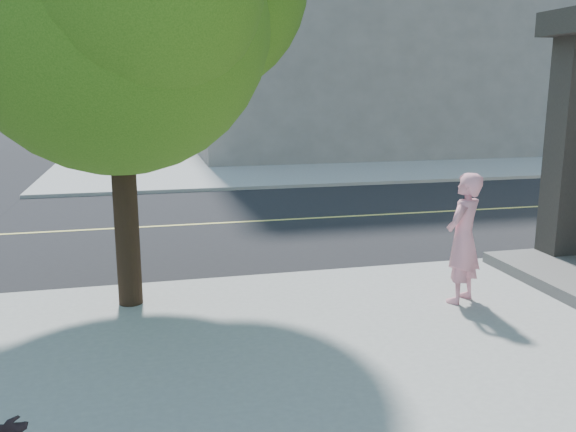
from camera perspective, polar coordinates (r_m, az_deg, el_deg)
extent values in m
cube|color=black|center=(14.52, -23.41, -1.51)|extent=(140.00, 9.00, 0.01)
cube|color=#969693|center=(32.95, 5.94, 6.65)|extent=(29.00, 25.00, 0.12)
cube|color=#35302B|center=(11.46, 25.09, 6.18)|extent=(0.55, 0.55, 4.20)
cube|color=slate|center=(33.67, 6.77, 18.79)|extent=(18.00, 16.00, 14.00)
imported|color=pink|center=(8.94, 16.35, -2.05)|extent=(0.83, 0.77, 1.90)
cylinder|color=black|center=(8.65, -15.31, 2.62)|extent=(0.34, 0.34, 3.40)
sphere|color=#3F6E17|center=(8.59, -16.20, 17.70)|extent=(4.15, 4.15, 4.15)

